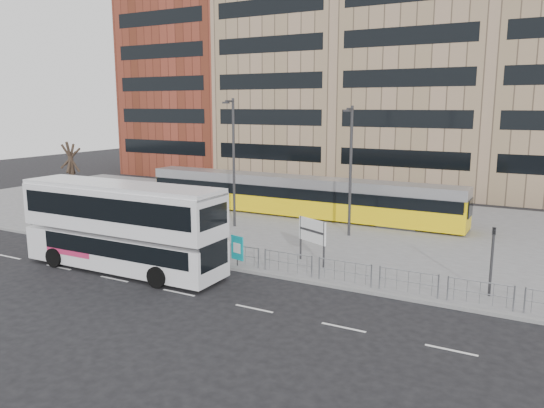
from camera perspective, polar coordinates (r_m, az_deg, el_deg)
The scene contains 16 objects.
ground at distance 29.03m, azimuth -8.15°, elevation -6.39°, with size 120.00×120.00×0.00m, color black.
plaza at distance 38.94m, azimuth 2.47°, elevation -1.79°, with size 64.00×24.00×0.15m, color slate.
kerb at distance 29.05m, azimuth -8.10°, elevation -6.22°, with size 64.00×0.25×0.17m, color gray.
building_row at distance 58.59m, azimuth 14.02°, elevation 14.69°, with size 70.40×18.40×31.20m.
pedestrian_barrier at distance 28.04m, azimuth -4.31°, elevation -4.83°, with size 32.07×0.07×1.10m.
road_markings at distance 25.48m, azimuth -11.78°, elevation -8.94°, with size 62.00×0.12×0.01m, color white.
double_decker_bus at distance 28.13m, azimuth -15.86°, elevation -2.08°, with size 11.37×3.06×4.53m.
tram at distance 40.26m, azimuth 2.45°, elevation 0.89°, with size 25.25×2.54×2.97m.
station_sign at distance 28.00m, azimuth 4.34°, elevation -3.10°, with size 1.92×0.95×2.39m.
ad_panel at distance 27.73m, azimuth -3.76°, elevation -4.78°, with size 0.84×0.26×1.59m.
pedestrian at distance 37.40m, azimuth -18.72°, elevation -1.40°, with size 0.63×0.41×1.72m, color black.
traffic_light_west at distance 33.05m, azimuth -14.45°, elevation -0.73°, with size 0.22×0.24×3.10m.
traffic_light_east at distance 25.00m, azimuth 22.61°, elevation -4.84°, with size 0.20×0.22×3.10m.
lamp_post_west at distance 36.10m, azimuth -4.19°, elevation 4.95°, with size 0.45×1.04×8.73m.
lamp_post_east at distance 33.75m, azimuth 8.43°, elevation 4.06°, with size 0.45×1.04×8.24m.
bare_tree at distance 48.70m, azimuth -20.98°, elevation 6.43°, with size 4.58×4.58×7.41m.
Camera 1 is at (16.79, -22.13, 8.43)m, focal length 35.00 mm.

